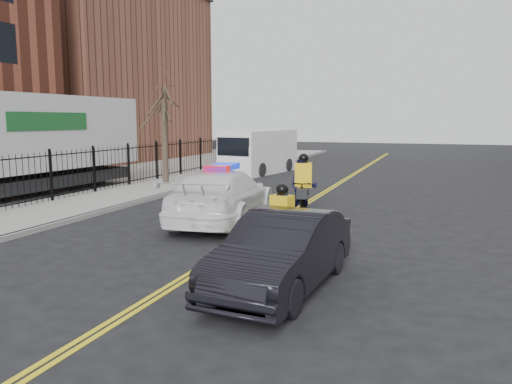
{
  "coord_description": "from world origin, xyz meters",
  "views": [
    {
      "loc": [
        4.72,
        -10.8,
        3.18
      ],
      "look_at": [
        0.23,
        1.32,
        1.3
      ],
      "focal_mm": 35.0,
      "sensor_mm": 36.0,
      "label": 1
    }
  ],
  "objects": [
    {
      "name": "ground",
      "position": [
        0.0,
        0.0,
        0.0
      ],
      "size": [
        120.0,
        120.0,
        0.0
      ],
      "primitive_type": "plane",
      "color": "black",
      "rests_on": "ground"
    },
    {
      "name": "center_line_left",
      "position": [
        -0.08,
        8.0,
        0.01
      ],
      "size": [
        0.1,
        60.0,
        0.01
      ],
      "primitive_type": "cube",
      "color": "yellow",
      "rests_on": "ground"
    },
    {
      "name": "center_line_right",
      "position": [
        0.08,
        8.0,
        0.01
      ],
      "size": [
        0.1,
        60.0,
        0.01
      ],
      "primitive_type": "cube",
      "color": "yellow",
      "rests_on": "ground"
    },
    {
      "name": "sidewalk",
      "position": [
        -7.5,
        8.0,
        0.07
      ],
      "size": [
        3.0,
        60.0,
        0.15
      ],
      "primitive_type": "cube",
      "color": "gray",
      "rests_on": "ground"
    },
    {
      "name": "curb",
      "position": [
        -6.0,
        8.0,
        0.07
      ],
      "size": [
        0.2,
        60.0,
        0.15
      ],
      "primitive_type": "cube",
      "color": "gray",
      "rests_on": "ground"
    },
    {
      "name": "iron_fence",
      "position": [
        -9.0,
        8.0,
        1.0
      ],
      "size": [
        0.12,
        28.0,
        2.0
      ],
      "primitive_type": null,
      "color": "black",
      "rests_on": "ground"
    },
    {
      "name": "warehouse_far",
      "position": [
        -23.0,
        24.0,
        7.0
      ],
      "size": [
        14.0,
        18.0,
        14.0
      ],
      "primitive_type": "cube",
      "color": "brown",
      "rests_on": "ground"
    },
    {
      "name": "street_tree",
      "position": [
        -7.6,
        10.0,
        3.53
      ],
      "size": [
        3.2,
        3.2,
        4.8
      ],
      "color": "#372C20",
      "rests_on": "sidewalk"
    },
    {
      "name": "police_cruiser",
      "position": [
        -1.55,
        3.16,
        0.83
      ],
      "size": [
        2.99,
        5.93,
        1.81
      ],
      "rotation": [
        0.0,
        0.0,
        3.26
      ],
      "color": "white",
      "rests_on": "ground"
    },
    {
      "name": "dark_sedan",
      "position": [
        2.02,
        -2.08,
        0.72
      ],
      "size": [
        1.85,
        4.49,
        1.45
      ],
      "primitive_type": "imported",
      "rotation": [
        0.0,
        0.0,
        -0.07
      ],
      "color": "black",
      "rests_on": "ground"
    },
    {
      "name": "cargo_van",
      "position": [
        -5.53,
        17.23,
        1.25
      ],
      "size": [
        3.08,
        6.34,
        2.55
      ],
      "rotation": [
        0.0,
        0.0,
        -0.15
      ],
      "color": "white",
      "rests_on": "ground"
    },
    {
      "name": "semi_trailer",
      "position": [
        -11.49,
        4.27,
        2.39
      ],
      "size": [
        3.34,
        13.61,
        4.21
      ],
      "rotation": [
        0.0,
        0.0,
        -0.05
      ],
      "color": "silver",
      "rests_on": "ground"
    },
    {
      "name": "cyclist_near",
      "position": [
        1.48,
        -0.4,
        0.62
      ],
      "size": [
        1.11,
        1.92,
        1.79
      ],
      "rotation": [
        0.0,
        0.0,
        -0.28
      ],
      "color": "black",
      "rests_on": "ground"
    },
    {
      "name": "cyclist_far",
      "position": [
        0.54,
        4.96,
        0.83
      ],
      "size": [
        1.07,
        2.15,
        2.09
      ],
      "rotation": [
        0.0,
        0.0,
        0.21
      ],
      "color": "black",
      "rests_on": "ground"
    }
  ]
}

